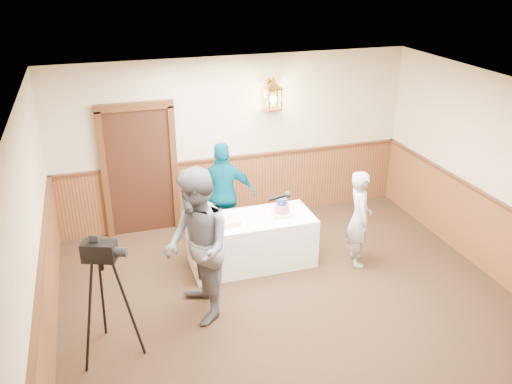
{
  "coord_description": "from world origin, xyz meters",
  "views": [
    {
      "loc": [
        -2.25,
        -4.79,
        4.26
      ],
      "look_at": [
        -0.2,
        1.7,
        1.25
      ],
      "focal_mm": 38.0,
      "sensor_mm": 36.0,
      "label": 1
    }
  ],
  "objects_px": {
    "sheet_cake_yellow": "(225,223)",
    "baker": "(359,218)",
    "tv_camera_rig": "(107,305)",
    "assistant_p": "(224,195)",
    "sheet_cake_green": "(202,222)",
    "interviewer": "(197,247)",
    "display_table": "(252,241)",
    "tiered_cake": "(282,209)"
  },
  "relations": [
    {
      "from": "sheet_cake_green",
      "to": "tv_camera_rig",
      "type": "relative_size",
      "value": 0.22
    },
    {
      "from": "tiered_cake",
      "to": "sheet_cake_yellow",
      "type": "height_order",
      "value": "tiered_cake"
    },
    {
      "from": "display_table",
      "to": "sheet_cake_green",
      "type": "bearing_deg",
      "value": 176.98
    },
    {
      "from": "baker",
      "to": "tv_camera_rig",
      "type": "bearing_deg",
      "value": 117.68
    },
    {
      "from": "tiered_cake",
      "to": "tv_camera_rig",
      "type": "distance_m",
      "value": 2.92
    },
    {
      "from": "display_table",
      "to": "assistant_p",
      "type": "relative_size",
      "value": 1.07
    },
    {
      "from": "sheet_cake_green",
      "to": "assistant_p",
      "type": "xyz_separation_m",
      "value": [
        0.49,
        0.69,
        0.05
      ]
    },
    {
      "from": "tiered_cake",
      "to": "interviewer",
      "type": "distance_m",
      "value": 1.75
    },
    {
      "from": "display_table",
      "to": "sheet_cake_green",
      "type": "distance_m",
      "value": 0.83
    },
    {
      "from": "sheet_cake_green",
      "to": "baker",
      "type": "bearing_deg",
      "value": -12.18
    },
    {
      "from": "sheet_cake_green",
      "to": "interviewer",
      "type": "xyz_separation_m",
      "value": [
        -0.29,
        -1.05,
        0.21
      ]
    },
    {
      "from": "interviewer",
      "to": "baker",
      "type": "xyz_separation_m",
      "value": [
        2.5,
        0.57,
        -0.26
      ]
    },
    {
      "from": "tiered_cake",
      "to": "interviewer",
      "type": "bearing_deg",
      "value": -146.08
    },
    {
      "from": "sheet_cake_yellow",
      "to": "sheet_cake_green",
      "type": "height_order",
      "value": "sheet_cake_green"
    },
    {
      "from": "interviewer",
      "to": "assistant_p",
      "type": "height_order",
      "value": "interviewer"
    },
    {
      "from": "display_table",
      "to": "sheet_cake_yellow",
      "type": "xyz_separation_m",
      "value": [
        -0.42,
        -0.1,
        0.41
      ]
    },
    {
      "from": "tiered_cake",
      "to": "sheet_cake_yellow",
      "type": "relative_size",
      "value": 0.85
    },
    {
      "from": "display_table",
      "to": "assistant_p",
      "type": "bearing_deg",
      "value": 107.38
    },
    {
      "from": "sheet_cake_yellow",
      "to": "interviewer",
      "type": "height_order",
      "value": "interviewer"
    },
    {
      "from": "tiered_cake",
      "to": "sheet_cake_green",
      "type": "relative_size",
      "value": 0.93
    },
    {
      "from": "tiered_cake",
      "to": "interviewer",
      "type": "relative_size",
      "value": 0.15
    },
    {
      "from": "tiered_cake",
      "to": "sheet_cake_green",
      "type": "bearing_deg",
      "value": 176.38
    },
    {
      "from": "sheet_cake_yellow",
      "to": "baker",
      "type": "xyz_separation_m",
      "value": [
        1.92,
        -0.34,
        -0.05
      ]
    },
    {
      "from": "baker",
      "to": "sheet_cake_yellow",
      "type": "bearing_deg",
      "value": 92.72
    },
    {
      "from": "tiered_cake",
      "to": "sheet_cake_yellow",
      "type": "distance_m",
      "value": 0.87
    },
    {
      "from": "display_table",
      "to": "interviewer",
      "type": "bearing_deg",
      "value": -134.83
    },
    {
      "from": "tv_camera_rig",
      "to": "tiered_cake",
      "type": "bearing_deg",
      "value": 49.58
    },
    {
      "from": "sheet_cake_yellow",
      "to": "tv_camera_rig",
      "type": "relative_size",
      "value": 0.25
    },
    {
      "from": "sheet_cake_yellow",
      "to": "assistant_p",
      "type": "xyz_separation_m",
      "value": [
        0.19,
        0.83,
        0.05
      ]
    },
    {
      "from": "sheet_cake_yellow",
      "to": "assistant_p",
      "type": "height_order",
      "value": "assistant_p"
    },
    {
      "from": "assistant_p",
      "to": "tv_camera_rig",
      "type": "distance_m",
      "value": 2.86
    },
    {
      "from": "sheet_cake_green",
      "to": "tiered_cake",
      "type": "bearing_deg",
      "value": -3.62
    },
    {
      "from": "display_table",
      "to": "interviewer",
      "type": "xyz_separation_m",
      "value": [
        -1.01,
        -1.01,
        0.62
      ]
    },
    {
      "from": "display_table",
      "to": "tv_camera_rig",
      "type": "distance_m",
      "value": 2.57
    },
    {
      "from": "sheet_cake_yellow",
      "to": "assistant_p",
      "type": "distance_m",
      "value": 0.85
    },
    {
      "from": "interviewer",
      "to": "baker",
      "type": "bearing_deg",
      "value": 99.64
    },
    {
      "from": "assistant_p",
      "to": "baker",
      "type": "bearing_deg",
      "value": 155.91
    },
    {
      "from": "sheet_cake_yellow",
      "to": "sheet_cake_green",
      "type": "distance_m",
      "value": 0.33
    },
    {
      "from": "sheet_cake_yellow",
      "to": "baker",
      "type": "bearing_deg",
      "value": -10.1
    },
    {
      "from": "sheet_cake_yellow",
      "to": "assistant_p",
      "type": "relative_size",
      "value": 0.21
    },
    {
      "from": "display_table",
      "to": "tiered_cake",
      "type": "distance_m",
      "value": 0.66
    },
    {
      "from": "tv_camera_rig",
      "to": "sheet_cake_yellow",
      "type": "bearing_deg",
      "value": 58.92
    }
  ]
}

